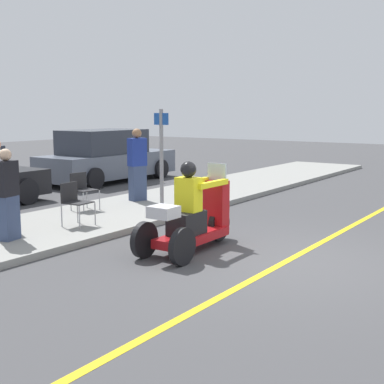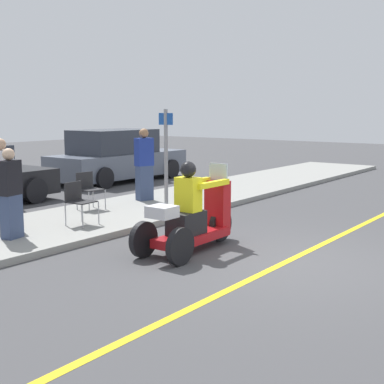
{
  "view_description": "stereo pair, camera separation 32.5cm",
  "coord_description": "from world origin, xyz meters",
  "px_view_note": "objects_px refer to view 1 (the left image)",
  "views": [
    {
      "loc": [
        -7.35,
        -3.33,
        2.3
      ],
      "look_at": [
        -0.3,
        1.56,
        0.98
      ],
      "focal_mm": 50.0,
      "sensor_mm": 36.0,
      "label": 1
    },
    {
      "loc": [
        -7.16,
        -3.6,
        2.3
      ],
      "look_at": [
        -0.3,
        1.56,
        0.98
      ],
      "focal_mm": 50.0,
      "sensor_mm": 36.0,
      "label": 2
    }
  ],
  "objects_px": {
    "parked_car_lot_far": "(107,157)",
    "street_sign": "(162,158)",
    "motorcycle_trike": "(193,219)",
    "folding_chair_curbside": "(74,199)",
    "spectator_near_curb": "(8,196)",
    "folding_chair_set_back": "(82,187)",
    "spectator_far_back": "(137,166)"
  },
  "relations": [
    {
      "from": "folding_chair_curbside",
      "to": "folding_chair_set_back",
      "type": "distance_m",
      "value": 1.62
    },
    {
      "from": "folding_chair_set_back",
      "to": "street_sign",
      "type": "relative_size",
      "value": 0.37
    },
    {
      "from": "parked_car_lot_far",
      "to": "street_sign",
      "type": "xyz_separation_m",
      "value": [
        -3.92,
        -5.31,
        0.53
      ]
    },
    {
      "from": "spectator_far_back",
      "to": "folding_chair_set_back",
      "type": "height_order",
      "value": "spectator_far_back"
    },
    {
      "from": "folding_chair_set_back",
      "to": "parked_car_lot_far",
      "type": "distance_m",
      "value": 5.65
    },
    {
      "from": "spectator_far_back",
      "to": "parked_car_lot_far",
      "type": "xyz_separation_m",
      "value": [
        2.79,
        3.68,
        -0.18
      ]
    },
    {
      "from": "parked_car_lot_far",
      "to": "street_sign",
      "type": "height_order",
      "value": "street_sign"
    },
    {
      "from": "motorcycle_trike",
      "to": "spectator_far_back",
      "type": "height_order",
      "value": "spectator_far_back"
    },
    {
      "from": "spectator_near_curb",
      "to": "folding_chair_set_back",
      "type": "relative_size",
      "value": 1.89
    },
    {
      "from": "motorcycle_trike",
      "to": "street_sign",
      "type": "relative_size",
      "value": 1.0
    },
    {
      "from": "spectator_near_curb",
      "to": "folding_chair_curbside",
      "type": "relative_size",
      "value": 1.89
    },
    {
      "from": "street_sign",
      "to": "folding_chair_set_back",
      "type": "bearing_deg",
      "value": 106.05
    },
    {
      "from": "motorcycle_trike",
      "to": "folding_chair_curbside",
      "type": "xyz_separation_m",
      "value": [
        -0.14,
        2.64,
        0.09
      ]
    },
    {
      "from": "spectator_far_back",
      "to": "folding_chair_set_back",
      "type": "bearing_deg",
      "value": 173.49
    },
    {
      "from": "motorcycle_trike",
      "to": "folding_chair_set_back",
      "type": "relative_size",
      "value": 2.68
    },
    {
      "from": "spectator_near_curb",
      "to": "street_sign",
      "type": "xyz_separation_m",
      "value": [
        3.17,
        -0.8,
        0.45
      ]
    },
    {
      "from": "motorcycle_trike",
      "to": "street_sign",
      "type": "bearing_deg",
      "value": 49.67
    },
    {
      "from": "motorcycle_trike",
      "to": "spectator_near_curb",
      "type": "bearing_deg",
      "value": 120.19
    },
    {
      "from": "motorcycle_trike",
      "to": "folding_chair_set_back",
      "type": "distance_m",
      "value": 3.86
    },
    {
      "from": "folding_chair_set_back",
      "to": "spectator_near_curb",
      "type": "bearing_deg",
      "value": -159.13
    },
    {
      "from": "spectator_far_back",
      "to": "folding_chair_curbside",
      "type": "relative_size",
      "value": 2.13
    },
    {
      "from": "spectator_far_back",
      "to": "street_sign",
      "type": "distance_m",
      "value": 2.01
    },
    {
      "from": "spectator_far_back",
      "to": "folding_chair_curbside",
      "type": "bearing_deg",
      "value": -162.99
    },
    {
      "from": "folding_chair_curbside",
      "to": "spectator_far_back",
      "type": "bearing_deg",
      "value": 17.01
    },
    {
      "from": "parked_car_lot_far",
      "to": "motorcycle_trike",
      "type": "bearing_deg",
      "value": -127.51
    },
    {
      "from": "parked_car_lot_far",
      "to": "street_sign",
      "type": "relative_size",
      "value": 2.19
    },
    {
      "from": "motorcycle_trike",
      "to": "folding_chair_set_back",
      "type": "height_order",
      "value": "motorcycle_trike"
    },
    {
      "from": "street_sign",
      "to": "motorcycle_trike",
      "type": "bearing_deg",
      "value": -130.33
    },
    {
      "from": "spectator_far_back",
      "to": "folding_chair_set_back",
      "type": "xyz_separation_m",
      "value": [
        -1.65,
        0.19,
        -0.34
      ]
    },
    {
      "from": "motorcycle_trike",
      "to": "parked_car_lot_far",
      "type": "height_order",
      "value": "parked_car_lot_far"
    },
    {
      "from": "folding_chair_curbside",
      "to": "street_sign",
      "type": "relative_size",
      "value": 0.37
    },
    {
      "from": "spectator_far_back",
      "to": "spectator_near_curb",
      "type": "relative_size",
      "value": 1.13
    }
  ]
}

